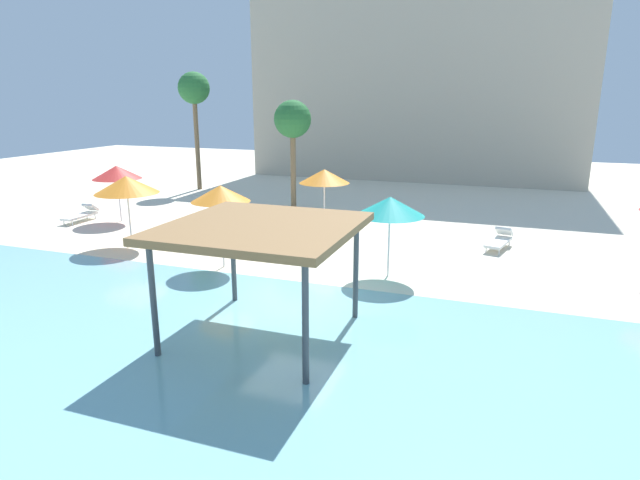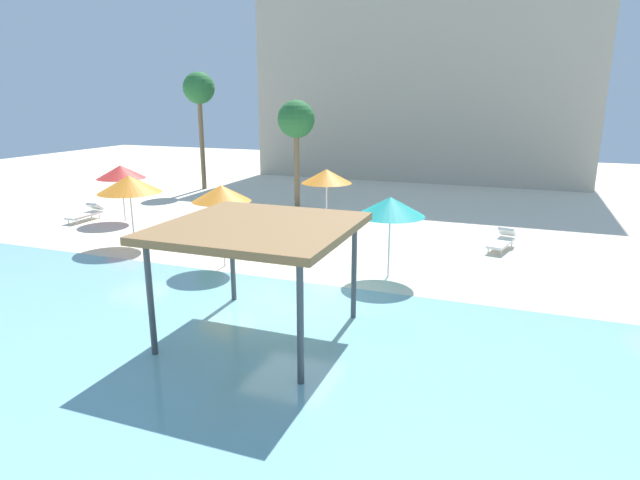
{
  "view_description": "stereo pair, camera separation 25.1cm",
  "coord_description": "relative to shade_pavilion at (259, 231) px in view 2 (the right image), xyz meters",
  "views": [
    {
      "loc": [
        5.44,
        -12.94,
        5.57
      ],
      "look_at": [
        0.05,
        2.0,
        1.3
      ],
      "focal_mm": 29.75,
      "sensor_mm": 36.0,
      "label": 1
    },
    {
      "loc": [
        5.67,
        -12.85,
        5.57
      ],
      "look_at": [
        0.05,
        2.0,
        1.3
      ],
      "focal_mm": 29.75,
      "sensor_mm": 36.0,
      "label": 2
    }
  ],
  "objects": [
    {
      "name": "ground_plane",
      "position": [
        -0.18,
        2.32,
        -2.61
      ],
      "size": [
        80.0,
        80.0,
        0.0
      ],
      "primitive_type": "plane",
      "color": "beige"
    },
    {
      "name": "lagoon_water",
      "position": [
        -0.18,
        -2.93,
        -2.59
      ],
      "size": [
        44.0,
        13.5,
        0.04
      ],
      "primitive_type": "cube",
      "color": "#7AB7C1",
      "rests_on": "ground"
    },
    {
      "name": "shade_pavilion",
      "position": [
        0.0,
        0.0,
        0.0
      ],
      "size": [
        4.23,
        4.23,
        2.79
      ],
      "color": "#42474C",
      "rests_on": "ground"
    },
    {
      "name": "beach_umbrella_orange_1",
      "position": [
        -3.67,
        4.48,
        -0.09
      ],
      "size": [
        1.96,
        1.96,
        2.8
      ],
      "color": "silver",
      "rests_on": "ground"
    },
    {
      "name": "beach_umbrella_teal_2",
      "position": [
        1.82,
        5.39,
        -0.32
      ],
      "size": [
        2.18,
        2.18,
        2.6
      ],
      "color": "silver",
      "rests_on": "ground"
    },
    {
      "name": "beach_umbrella_orange_4",
      "position": [
        -1.89,
        9.73,
        -0.14
      ],
      "size": [
        2.07,
        2.07,
        2.76
      ],
      "color": "silver",
      "rests_on": "ground"
    },
    {
      "name": "beach_umbrella_red_5",
      "position": [
        -11.67,
        8.95,
        -0.33
      ],
      "size": [
        2.19,
        2.19,
        2.58
      ],
      "color": "silver",
      "rests_on": "ground"
    },
    {
      "name": "beach_umbrella_orange_6",
      "position": [
        -8.35,
        5.56,
        -0.21
      ],
      "size": [
        2.39,
        2.39,
        2.73
      ],
      "color": "silver",
      "rests_on": "ground"
    },
    {
      "name": "lounge_chair_0",
      "position": [
        5.1,
        10.08,
        -2.28
      ],
      "size": [
        1.03,
        1.98,
        0.74
      ],
      "rotation": [
        0.0,
        0.0,
        -1.81
      ],
      "color": "white",
      "rests_on": "ground"
    },
    {
      "name": "lounge_chair_2",
      "position": [
        -13.39,
        8.34,
        -2.28
      ],
      "size": [
        0.63,
        1.91,
        0.74
      ],
      "rotation": [
        0.0,
        0.0,
        -1.56
      ],
      "color": "white",
      "rests_on": "ground"
    },
    {
      "name": "palm_tree_0",
      "position": [
        -13.12,
        17.96,
        3.33
      ],
      "size": [
        1.9,
        1.9,
        7.1
      ],
      "color": "brown",
      "rests_on": "ground"
    },
    {
      "name": "palm_tree_1",
      "position": [
        -5.38,
        14.79,
        1.8
      ],
      "size": [
        1.9,
        1.9,
        5.48
      ],
      "color": "brown",
      "rests_on": "ground"
    },
    {
      "name": "hotel_block_0",
      "position": [
        -1.48,
        30.69,
        4.86
      ],
      "size": [
        22.61,
        11.24,
        14.95
      ],
      "primitive_type": "cube",
      "color": "#B2A893",
      "rests_on": "ground"
    }
  ]
}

